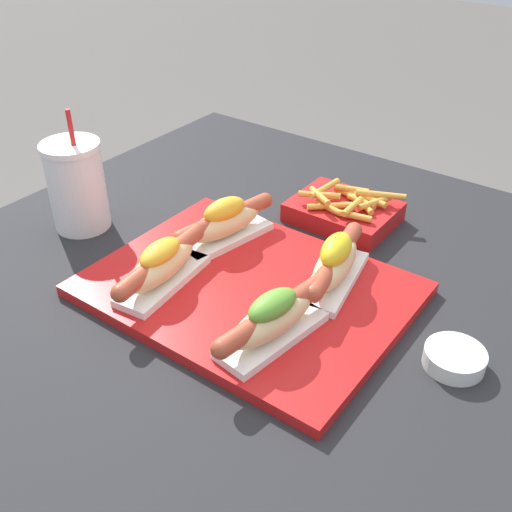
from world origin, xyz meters
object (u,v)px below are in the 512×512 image
at_px(hot_dog_3, 335,263).
at_px(serving_tray, 248,289).
at_px(hot_dog_2, 225,222).
at_px(sauce_bowl, 455,357).
at_px(fries_basket, 344,211).
at_px(drink_cup, 77,186).
at_px(hot_dog_0, 161,265).
at_px(hot_dog_1, 272,319).

bearing_deg(hot_dog_3, serving_tray, -141.45).
bearing_deg(hot_dog_3, hot_dog_2, -179.39).
bearing_deg(sauce_bowl, fries_basket, 141.05).
distance_m(serving_tray, fries_basket, 0.28).
bearing_deg(serving_tray, drink_cup, -178.16).
distance_m(hot_dog_0, hot_dog_3, 0.25).
height_order(serving_tray, fries_basket, fries_basket).
relative_size(serving_tray, hot_dog_0, 2.22).
bearing_deg(sauce_bowl, serving_tray, -173.33).
bearing_deg(hot_dog_2, fries_basket, 60.43).
bearing_deg(serving_tray, hot_dog_3, 38.55).
bearing_deg(drink_cup, fries_basket, 38.17).
bearing_deg(sauce_bowl, hot_dog_0, -165.13).
distance_m(hot_dog_0, fries_basket, 0.37).
bearing_deg(serving_tray, hot_dog_0, -144.88).
relative_size(serving_tray, hot_dog_3, 2.24).
height_order(hot_dog_0, fries_basket, hot_dog_0).
xyz_separation_m(hot_dog_1, hot_dog_3, (0.00, 0.16, 0.00)).
distance_m(serving_tray, hot_dog_2, 0.14).
distance_m(sauce_bowl, drink_cup, 0.67).
distance_m(hot_dog_0, hot_dog_1, 0.20).
bearing_deg(hot_dog_0, hot_dog_1, -1.39).
xyz_separation_m(hot_dog_1, fries_basket, (-0.09, 0.35, -0.03)).
xyz_separation_m(hot_dog_1, hot_dog_2, (-0.20, 0.15, 0.00)).
height_order(hot_dog_1, hot_dog_2, hot_dog_2).
bearing_deg(sauce_bowl, hot_dog_1, -151.32).
bearing_deg(hot_dog_2, sauce_bowl, -5.81).
relative_size(sauce_bowl, fries_basket, 0.43).
xyz_separation_m(sauce_bowl, drink_cup, (-0.66, -0.05, 0.07)).
relative_size(hot_dog_1, hot_dog_2, 1.01).
bearing_deg(hot_dog_1, hot_dog_3, 89.27).
bearing_deg(hot_dog_3, hot_dog_0, -143.16).
bearing_deg(hot_dog_2, drink_cup, -160.65).
bearing_deg(serving_tray, fries_basket, 88.41).
distance_m(hot_dog_2, fries_basket, 0.23).
relative_size(hot_dog_0, hot_dog_3, 1.01).
bearing_deg(hot_dog_2, serving_tray, -36.38).
distance_m(hot_dog_3, fries_basket, 0.22).
distance_m(serving_tray, hot_dog_1, 0.13).
bearing_deg(hot_dog_3, sauce_bowl, -12.09).
relative_size(hot_dog_2, sauce_bowl, 2.57).
relative_size(serving_tray, drink_cup, 2.10).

